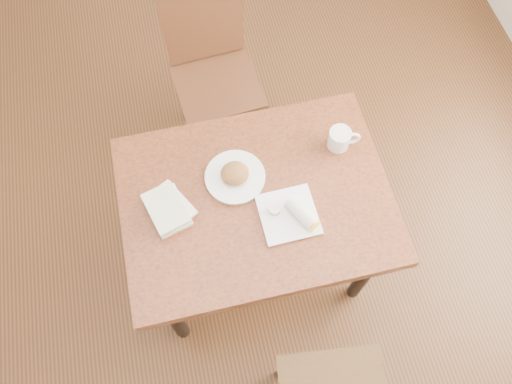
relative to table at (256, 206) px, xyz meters
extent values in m
cube|color=#472814|center=(0.00, 0.00, -0.67)|extent=(4.00, 5.00, 0.01)
cube|color=brown|center=(0.00, 0.00, 0.06)|extent=(1.09, 0.81, 0.06)
cylinder|color=black|center=(-0.45, -0.31, -0.32)|extent=(0.06, 0.06, 0.69)
cylinder|color=black|center=(0.45, -0.31, -0.32)|extent=(0.06, 0.06, 0.69)
cylinder|color=black|center=(-0.45, 0.31, -0.32)|extent=(0.06, 0.06, 0.69)
cylinder|color=black|center=(0.45, 0.31, -0.32)|extent=(0.06, 0.06, 0.69)
cylinder|color=#483014|center=(-0.03, -0.61, -0.44)|extent=(0.04, 0.04, 0.45)
cylinder|color=#483014|center=(0.33, -0.66, -0.44)|extent=(0.04, 0.04, 0.45)
cylinder|color=#4B2615|center=(0.14, 0.99, -0.44)|extent=(0.04, 0.04, 0.45)
cylinder|color=#4B2615|center=(-0.22, 0.96, -0.44)|extent=(0.04, 0.04, 0.45)
cylinder|color=#4B2615|center=(0.17, 0.63, -0.44)|extent=(0.04, 0.04, 0.45)
cylinder|color=#4B2615|center=(-0.19, 0.60, -0.44)|extent=(0.04, 0.04, 0.45)
cube|color=#4B2615|center=(-0.02, 0.79, -0.19)|extent=(0.45, 0.45, 0.04)
cube|color=#4B2615|center=(-0.04, 0.98, 0.07)|extent=(0.40, 0.07, 0.45)
cylinder|color=white|center=(-0.06, 0.10, 0.10)|extent=(0.24, 0.24, 0.02)
cylinder|color=white|center=(-0.06, 0.10, 0.11)|extent=(0.25, 0.25, 0.01)
ellipsoid|color=#B27538|center=(-0.06, 0.10, 0.14)|extent=(0.12, 0.12, 0.06)
cylinder|color=white|center=(0.39, 0.16, 0.14)|extent=(0.09, 0.09, 0.09)
torus|color=white|center=(0.45, 0.15, 0.14)|extent=(0.08, 0.03, 0.07)
cylinder|color=tan|center=(0.39, 0.16, 0.18)|extent=(0.08, 0.08, 0.01)
cylinder|color=#F2E5CC|center=(0.39, 0.16, 0.18)|extent=(0.06, 0.06, 0.00)
cube|color=white|center=(0.11, -0.11, 0.10)|extent=(0.22, 0.22, 0.01)
cube|color=white|center=(0.11, -0.11, 0.10)|extent=(0.23, 0.23, 0.01)
cylinder|color=white|center=(0.15, -0.12, 0.14)|extent=(0.11, 0.15, 0.06)
cylinder|color=yellow|center=(0.18, -0.18, 0.14)|extent=(0.05, 0.04, 0.05)
cylinder|color=silver|center=(0.06, -0.08, 0.12)|extent=(0.05, 0.05, 0.03)
cylinder|color=red|center=(0.06, -0.08, 0.13)|extent=(0.04, 0.04, 0.01)
cube|color=white|center=(-0.35, 0.02, 0.10)|extent=(0.18, 0.22, 0.02)
cube|color=silver|center=(-0.34, 0.03, 0.12)|extent=(0.21, 0.23, 0.02)
cube|color=#9CB176|center=(-0.36, 0.01, 0.13)|extent=(0.18, 0.22, 0.01)
camera|label=1|loc=(-0.19, -0.82, 1.91)|focal=35.00mm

